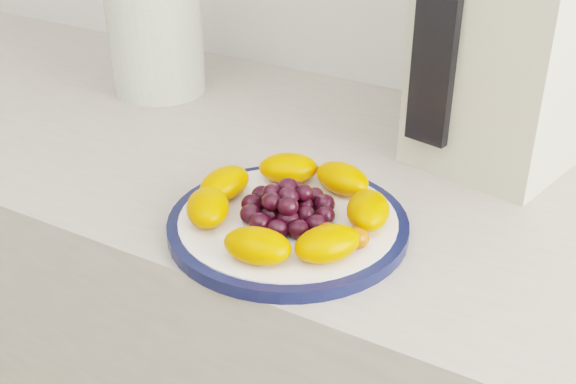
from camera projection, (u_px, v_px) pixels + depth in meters
The scene contains 6 objects.
plate_rim at pixel (288, 225), 0.81m from camera, with size 0.27×0.27×0.01m, color #0E153A.
plate_face at pixel (288, 224), 0.81m from camera, with size 0.25×0.25×0.02m, color white.
canister at pixel (156, 37), 1.16m from camera, with size 0.15×0.15×0.18m, color #3E5A15.
appliance_body at pixel (523, 37), 0.92m from camera, with size 0.18×0.26×0.32m, color beige.
appliance_panel at pixel (436, 50), 0.86m from camera, with size 0.06×0.02×0.24m, color black.
fruit_plate at pixel (289, 205), 0.80m from camera, with size 0.23×0.23×0.04m.
Camera 1 is at (0.45, 0.43, 1.34)m, focal length 45.00 mm.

